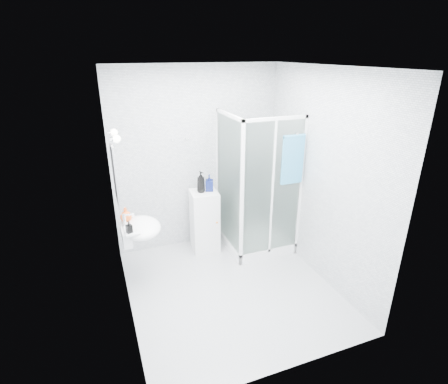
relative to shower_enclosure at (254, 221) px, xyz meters
name	(u,v)px	position (x,y,z in m)	size (l,w,h in m)	color
room	(231,191)	(-0.67, -0.77, 0.85)	(2.40, 2.60, 2.60)	silver
shower_enclosure	(254,221)	(0.00, 0.00, 0.00)	(0.90, 0.95, 2.00)	white
wall_basin	(139,229)	(-1.66, -0.32, 0.35)	(0.46, 0.56, 0.35)	white
mirror	(114,174)	(-1.85, -0.32, 1.05)	(0.02, 0.60, 0.70)	white
vanity_lights	(115,136)	(-1.80, -0.32, 1.47)	(0.10, 0.40, 0.08)	silver
wall_hooks	(180,140)	(-0.92, 0.49, 1.17)	(0.23, 0.06, 0.03)	silver
storage_cabinet	(205,221)	(-0.67, 0.25, 0.01)	(0.40, 0.41, 0.91)	white
hand_towel	(293,158)	(0.33, -0.40, 1.02)	(0.30, 0.04, 0.64)	teal
shampoo_bottle_a	(201,182)	(-0.70, 0.26, 0.61)	(0.12, 0.12, 0.30)	black
shampoo_bottle_b	(209,183)	(-0.58, 0.27, 0.58)	(0.11, 0.11, 0.24)	#0C164D
soap_dispenser_orange	(126,215)	(-1.78, -0.20, 0.50)	(0.14, 0.14, 0.18)	#EF591C
soap_dispenser_black	(129,227)	(-1.78, -0.50, 0.48)	(0.06, 0.06, 0.14)	black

